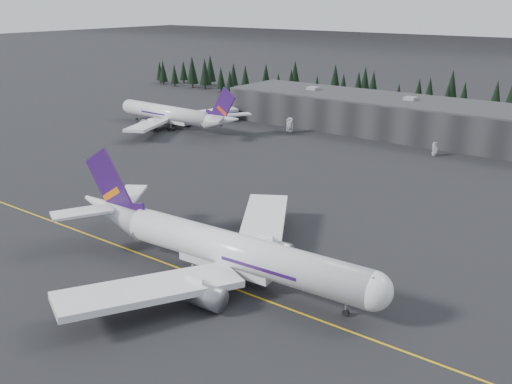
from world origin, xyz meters
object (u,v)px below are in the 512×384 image
Objects in this scene: jet_parked at (176,115)px; jet_main at (215,246)px; gse_vehicle_a at (290,130)px; gse_vehicle_b at (435,154)px; terminal at (436,121)px.

jet_main is at bearing 139.42° from jet_parked.
gse_vehicle_b is at bearing 4.45° from gse_vehicle_a.
gse_vehicle_a is at bearing -154.64° from terminal.
terminal reaches higher than gse_vehicle_a.
jet_parked is (-90.13, 83.07, -0.48)m from jet_main.
gse_vehicle_a is at bearing 113.96° from jet_main.
terminal is 36.52× the size of gse_vehicle_b.
jet_main reaches higher than jet_parked.
jet_parked is 94.91m from gse_vehicle_b.
jet_main reaches higher than terminal.
terminal is 51.38m from gse_vehicle_a.
terminal reaches higher than gse_vehicle_b.
gse_vehicle_b is (2.70, 102.34, -4.78)m from jet_main.
terminal is at bearing 89.82° from jet_main.
gse_vehicle_a is (38.32, 19.78, -4.27)m from jet_parked.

